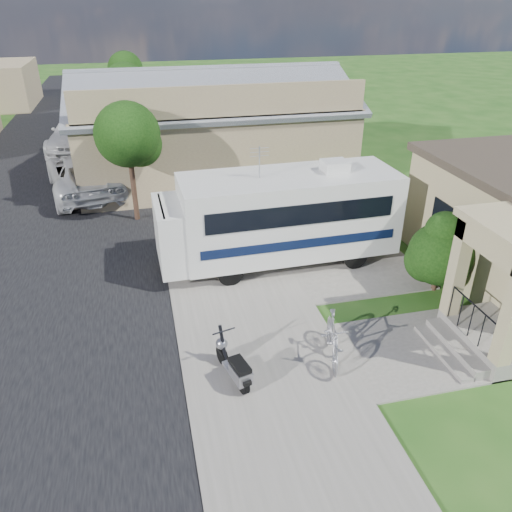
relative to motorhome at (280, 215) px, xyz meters
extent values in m
plane|color=#1B4713|center=(-0.72, -4.33, -1.68)|extent=(120.00, 120.00, 0.00)
cube|color=black|center=(-8.22, 5.67, -1.67)|extent=(9.00, 80.00, 0.02)
cube|color=slate|center=(-1.72, 5.67, -1.65)|extent=(4.00, 80.00, 0.06)
cube|color=slate|center=(0.78, 0.17, -1.66)|extent=(7.00, 6.00, 0.05)
cube|color=slate|center=(2.28, -5.33, -1.66)|extent=(4.00, 3.00, 0.05)
cube|color=black|center=(4.76, -1.63, 0.02)|extent=(0.04, 1.10, 1.20)
cube|color=slate|center=(3.98, -5.63, -1.43)|extent=(1.60, 2.40, 0.50)
cube|color=slate|center=(2.98, -5.63, -1.52)|extent=(0.40, 2.16, 0.32)
cube|color=slate|center=(2.63, -5.63, -1.60)|extent=(0.35, 2.16, 0.16)
cube|color=tan|center=(3.35, -4.61, 0.17)|extent=(0.35, 0.35, 2.70)
cube|color=tan|center=(3.35, -5.63, 1.27)|extent=(0.35, 2.40, 0.50)
cylinder|color=black|center=(3.23, -5.63, -0.28)|extent=(0.04, 1.70, 0.04)
cube|color=#867054|center=(-0.72, 9.67, 0.12)|extent=(12.00, 8.00, 3.60)
cube|color=#585B63|center=(-0.72, 7.67, 2.47)|extent=(12.50, 4.40, 1.78)
cube|color=#585B63|center=(-0.72, 11.67, 2.47)|extent=(12.50, 4.40, 1.78)
cube|color=#585B63|center=(-0.72, 9.67, 3.17)|extent=(12.50, 0.50, 0.22)
cube|color=#867054|center=(-0.72, 5.77, 2.47)|extent=(11.76, 0.20, 1.30)
cylinder|color=black|center=(-4.52, 4.67, -0.11)|extent=(0.20, 0.20, 3.15)
sphere|color=black|center=(-4.52, 4.67, 1.69)|extent=(2.40, 2.40, 2.40)
sphere|color=black|center=(-4.12, 4.87, 1.24)|extent=(1.68, 1.68, 1.68)
cylinder|color=black|center=(-4.52, 14.67, -0.04)|extent=(0.20, 0.20, 3.29)
sphere|color=black|center=(-4.52, 14.67, 1.84)|extent=(2.40, 2.40, 2.40)
sphere|color=black|center=(-4.12, 14.87, 1.37)|extent=(1.68, 1.68, 1.68)
cylinder|color=black|center=(-4.52, 23.67, -0.18)|extent=(0.20, 0.20, 3.01)
sphere|color=black|center=(-4.52, 23.67, 1.54)|extent=(2.40, 2.40, 2.40)
sphere|color=black|center=(-4.12, 23.87, 1.11)|extent=(1.68, 1.68, 1.68)
cube|color=silver|center=(0.29, 0.01, 0.03)|extent=(6.91, 2.62, 2.54)
cube|color=silver|center=(-3.52, -0.09, -0.26)|extent=(0.84, 2.34, 1.96)
cube|color=black|center=(-3.70, -0.10, 0.28)|extent=(0.11, 2.08, 0.88)
cube|color=black|center=(0.32, -1.23, 0.49)|extent=(5.82, 0.18, 0.64)
cube|color=black|center=(0.26, 1.25, 0.49)|extent=(5.82, 0.18, 0.64)
cube|color=black|center=(0.32, -1.23, -0.48)|extent=(6.16, 0.18, 0.29)
cube|color=black|center=(0.26, 1.24, -0.48)|extent=(6.16, 0.18, 0.29)
cube|color=silver|center=(1.76, 0.05, 1.48)|extent=(0.80, 0.71, 0.34)
cylinder|color=#95959B|center=(-0.69, -0.02, 1.79)|extent=(0.04, 0.04, 0.98)
cylinder|color=black|center=(-1.87, -1.13, -1.24)|extent=(0.79, 0.29, 0.78)
cylinder|color=black|center=(-1.93, 1.03, -1.24)|extent=(0.79, 0.29, 0.78)
cylinder|color=black|center=(2.24, -1.02, -1.24)|extent=(0.79, 0.29, 0.78)
cylinder|color=black|center=(2.18, 1.13, -1.24)|extent=(0.79, 0.29, 0.78)
cylinder|color=black|center=(4.08, -2.80, -1.31)|extent=(0.15, 0.15, 0.75)
sphere|color=black|center=(4.08, -2.80, -0.46)|extent=(1.87, 1.87, 1.87)
sphere|color=black|center=(4.46, -2.52, -0.09)|extent=(1.50, 1.50, 1.50)
sphere|color=black|center=(3.80, -2.61, -0.74)|extent=(1.31, 1.31, 1.31)
sphere|color=black|center=(4.27, -3.08, -0.84)|extent=(1.12, 1.12, 1.12)
sphere|color=black|center=(4.08, -2.80, 0.28)|extent=(1.12, 1.12, 1.12)
cylinder|color=black|center=(-2.46, -5.80, -1.39)|extent=(0.23, 0.47, 0.45)
cylinder|color=black|center=(-2.74, -4.71, -1.39)|extent=(0.23, 0.47, 0.45)
cube|color=#95959B|center=(-2.58, -5.31, -1.33)|extent=(0.44, 0.62, 0.08)
cube|color=#95959B|center=(-2.48, -5.70, -1.19)|extent=(0.48, 0.63, 0.31)
cube|color=black|center=(-2.49, -5.65, -0.98)|extent=(0.45, 0.67, 0.12)
cube|color=black|center=(-2.42, -5.95, -1.21)|extent=(0.23, 0.25, 0.10)
cylinder|color=black|center=(-2.72, -4.78, -0.98)|extent=(0.17, 0.36, 0.86)
sphere|color=#95959B|center=(-2.74, -4.71, -1.05)|extent=(0.29, 0.29, 0.29)
sphere|color=black|center=(-2.76, -4.63, -1.05)|extent=(0.12, 0.12, 0.12)
cylinder|color=black|center=(-2.70, -4.86, -0.59)|extent=(0.56, 0.18, 0.04)
cube|color=black|center=(-2.74, -4.71, -1.27)|extent=(0.21, 0.31, 0.06)
imported|color=#95959B|center=(-0.11, -5.15, -1.10)|extent=(1.02, 2.01, 1.16)
imported|color=silver|center=(-6.65, 8.29, -0.81)|extent=(4.00, 6.71, 1.75)
imported|color=silver|center=(-7.40, 15.80, -0.76)|extent=(3.67, 6.71, 1.84)
cylinder|color=#136118|center=(3.08, -4.76, -1.60)|extent=(0.38, 0.38, 0.17)
camera|label=1|loc=(-4.12, -14.08, 6.31)|focal=35.00mm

